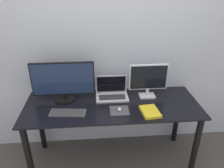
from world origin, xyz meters
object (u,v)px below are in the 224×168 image
at_px(keyboard, 68,113).
at_px(mouse, 119,109).
at_px(book, 150,112).
at_px(monitor_right, 148,79).
at_px(monitor_left, 63,81).
at_px(laptop, 112,92).

height_order(keyboard, mouse, mouse).
relative_size(keyboard, book, 1.51).
height_order(monitor_right, mouse, monitor_right).
xyz_separation_m(monitor_left, laptop, (0.50, 0.04, -0.16)).
relative_size(monitor_left, laptop, 1.86).
relative_size(monitor_left, monitor_right, 1.58).
height_order(monitor_left, monitor_right, monitor_left).
relative_size(monitor_right, laptop, 1.18).
xyz_separation_m(monitor_right, mouse, (-0.33, -0.26, -0.19)).
bearing_deg(mouse, keyboard, -179.34).
bearing_deg(monitor_right, mouse, -142.15).
distance_m(monitor_left, laptop, 0.53).
bearing_deg(book, monitor_right, 82.50).
bearing_deg(monitor_right, keyboard, -162.40).
bearing_deg(laptop, monitor_left, -175.30).
distance_m(laptop, book, 0.49).
bearing_deg(keyboard, book, -3.71).
distance_m(monitor_left, monitor_right, 0.88).
distance_m(monitor_left, keyboard, 0.34).
xyz_separation_m(monitor_right, keyboard, (-0.83, -0.26, -0.20)).
distance_m(monitor_right, book, 0.37).
relative_size(monitor_right, book, 1.74).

